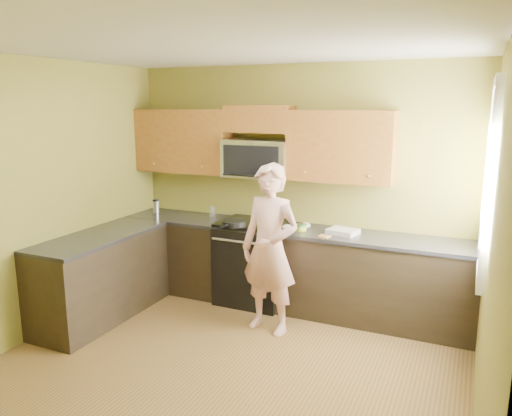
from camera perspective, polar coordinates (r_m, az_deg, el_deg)
The scene contains 24 objects.
floor at distance 4.43m, azimuth -4.80°, elevation -18.89°, with size 4.00×4.00×0.00m, color brown.
ceiling at distance 3.83m, azimuth -5.53°, elevation 18.35°, with size 4.00×4.00×0.00m, color white.
wall_back at distance 5.71m, azimuth 4.72°, elevation 2.62°, with size 4.00×4.00×0.00m, color olive.
wall_left at distance 5.18m, azimuth -24.82°, elevation 0.61°, with size 4.00×4.00×0.00m, color olive.
wall_right at distance 3.44m, azimuth 25.43°, elevation -4.71°, with size 4.00×4.00×0.00m, color olive.
cabinet_back_run at distance 5.66m, azimuth 3.54°, elevation -6.96°, with size 4.00×0.60×0.88m, color black.
cabinet_left_run at distance 5.61m, azimuth -17.33°, elevation -7.67°, with size 0.60×1.60×0.88m, color black.
countertop_back at distance 5.52m, azimuth 3.56°, elevation -2.47°, with size 4.00×0.62×0.04m, color black.
countertop_left at distance 5.47m, azimuth -17.54°, elevation -3.14°, with size 0.62×1.60×0.04m, color black.
stove at distance 5.77m, azimuth -0.29°, elevation -6.19°, with size 0.76×0.65×0.95m, color black, non-canonical shape.
microwave at distance 5.66m, azimuth 0.23°, elevation 3.60°, with size 0.76×0.40×0.42m, color silver, non-canonical shape.
upper_cab_left at distance 6.15m, azimuth -8.11°, elevation 4.15°, with size 1.22×0.33×0.75m, color brown, non-canonical shape.
upper_cab_right at distance 5.38m, azimuth 9.58°, elevation 3.01°, with size 1.12×0.33×0.75m, color brown, non-canonical shape.
upper_cab_over_mw at distance 5.63m, azimuth 0.38°, elevation 10.20°, with size 0.76×0.33×0.30m, color brown.
window at distance 4.56m, azimuth 25.32°, elevation 2.99°, with size 0.06×1.06×1.66m, color white, non-canonical shape.
woman at distance 4.94m, azimuth 1.60°, elevation -4.73°, with size 0.62×0.41×1.71m, color #EF7F77.
frying_pan at distance 5.47m, azimuth -2.53°, elevation -2.05°, with size 0.28×0.48×0.06m, color black, non-canonical shape.
butter_tub at distance 5.41m, azimuth 5.19°, elevation -2.57°, with size 0.12×0.12×0.09m, color #F7FD42, non-canonical shape.
toast_slice at distance 5.16m, azimuth 7.84°, elevation -3.25°, with size 0.11×0.11×0.01m, color #B27F47.
napkin_a at distance 5.40m, azimuth 3.58°, elevation -2.23°, with size 0.11×0.12×0.06m, color silver.
napkin_b at distance 5.49m, azimuth 5.67°, elevation -2.00°, with size 0.12×0.13×0.07m, color silver.
dish_towel at distance 5.32m, azimuth 9.94°, elevation -2.66°, with size 0.30×0.24×0.05m, color white.
travel_mug at distance 6.37m, azimuth -11.38°, elevation -0.55°, with size 0.08×0.08×0.17m, color silver, non-canonical shape.
glass_c at distance 6.09m, azimuth -5.02°, elevation -0.35°, with size 0.07×0.07×0.12m, color silver.
Camera 1 is at (1.88, -3.32, 2.26)m, focal length 34.83 mm.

